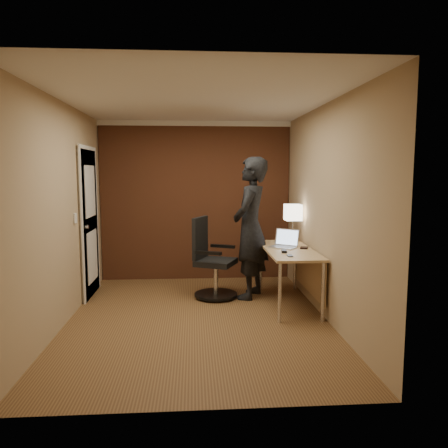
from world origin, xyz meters
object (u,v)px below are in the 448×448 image
at_px(wallet, 304,248).
at_px(office_chair, 211,263).
at_px(desk_lamp, 293,213).
at_px(laptop, 285,242).
at_px(desk, 294,259).
at_px(phone, 290,256).
at_px(person, 250,228).
at_px(mouse, 284,251).

bearing_deg(wallet, office_chair, 161.76).
height_order(desk_lamp, laptop, desk_lamp).
bearing_deg(wallet, desk, -177.03).
xyz_separation_m(phone, person, (-0.36, 0.85, 0.22)).
distance_m(mouse, office_chair, 1.12).
bearing_deg(laptop, phone, -96.42).
relative_size(desk, wallet, 13.64).
xyz_separation_m(mouse, office_chair, (-0.87, 0.65, -0.27)).
bearing_deg(wallet, person, 150.90).
bearing_deg(person, mouse, 52.31).
relative_size(laptop, mouse, 4.19).
relative_size(phone, wallet, 1.05).
height_order(desk, person, person).
height_order(phone, office_chair, office_chair).
relative_size(mouse, wallet, 0.91).
relative_size(laptop, person, 0.22).
bearing_deg(desk_lamp, laptop, -117.30).
height_order(desk, laptop, laptop).
xyz_separation_m(desk_lamp, wallet, (0.04, -0.48, -0.41)).
bearing_deg(desk_lamp, desk, -99.86).
relative_size(desk_lamp, office_chair, 0.50).
bearing_deg(laptop, mouse, -103.02).
bearing_deg(desk, desk_lamp, 80.14).
distance_m(desk, mouse, 0.35).
distance_m(wallet, person, 0.78).
height_order(laptop, office_chair, office_chair).
bearing_deg(wallet, mouse, -140.49).
relative_size(desk_lamp, phone, 4.65).
bearing_deg(office_chair, wallet, -18.24).
height_order(wallet, office_chair, office_chair).
bearing_deg(mouse, person, 124.47).
height_order(phone, wallet, wallet).
height_order(desk, desk_lamp, desk_lamp).
height_order(laptop, phone, laptop).
distance_m(mouse, person, 0.74).
distance_m(phone, office_chair, 1.27).
bearing_deg(desk, office_chair, 159.42).
bearing_deg(laptop, office_chair, 164.60).
xyz_separation_m(desk_lamp, laptop, (-0.18, -0.36, -0.35)).
relative_size(desk, office_chair, 1.39).
height_order(laptop, wallet, laptop).
relative_size(wallet, person, 0.06).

